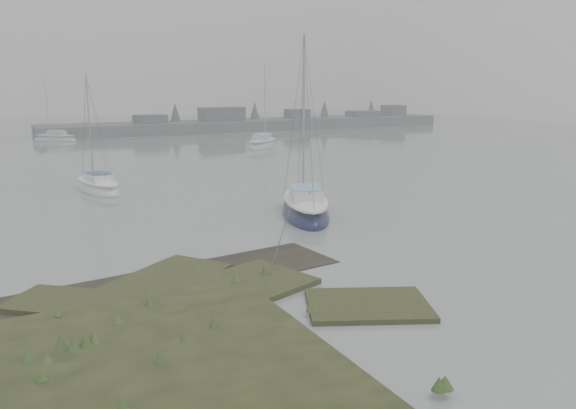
{
  "coord_description": "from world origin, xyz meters",
  "views": [
    {
      "loc": [
        -8.77,
        -13.0,
        6.37
      ],
      "look_at": [
        1.23,
        5.87,
        1.8
      ],
      "focal_mm": 35.0,
      "sensor_mm": 36.0,
      "label": 1
    }
  ],
  "objects": [
    {
      "name": "sailboat_far_c",
      "position": [
        -2.16,
        56.87,
        0.24
      ],
      "size": [
        5.33,
        5.05,
        7.8
      ],
      "rotation": [
        0.0,
        0.0,
        0.84
      ],
      "color": "#AFB5B8",
      "rests_on": "ground"
    },
    {
      "name": "ground",
      "position": [
        0.0,
        30.0,
        0.0
      ],
      "size": [
        160.0,
        160.0,
        0.0
      ],
      "primitive_type": "plane",
      "color": "slate",
      "rests_on": "ground"
    },
    {
      "name": "sailboat_white",
      "position": [
        -3.26,
        22.1,
        0.23
      ],
      "size": [
        2.73,
        5.58,
        7.54
      ],
      "rotation": [
        0.0,
        0.0,
        0.19
      ],
      "color": "silver",
      "rests_on": "ground"
    },
    {
      "name": "sailboat_far_b",
      "position": [
        16.09,
        39.51,
        0.29
      ],
      "size": [
        6.07,
        6.3,
        9.3
      ],
      "rotation": [
        0.0,
        0.0,
        -0.75
      ],
      "color": "silver",
      "rests_on": "ground"
    },
    {
      "name": "sailboat_main",
      "position": [
        4.77,
        10.7,
        0.29
      ],
      "size": [
        4.61,
        7.04,
        9.47
      ],
      "rotation": [
        0.0,
        0.0,
        -0.39
      ],
      "color": "black",
      "rests_on": "ground"
    },
    {
      "name": "far_shoreline",
      "position": [
        26.84,
        61.9,
        0.85
      ],
      "size": [
        60.0,
        8.0,
        4.15
      ],
      "color": "#4C4F51",
      "rests_on": "ground"
    }
  ]
}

